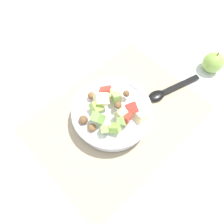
% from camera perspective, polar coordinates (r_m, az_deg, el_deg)
% --- Properties ---
extents(ground_plane, '(2.40, 2.40, 0.00)m').
position_cam_1_polar(ground_plane, '(0.68, 1.35, -1.66)').
color(ground_plane, silver).
extents(placemat, '(0.49, 0.37, 0.01)m').
position_cam_1_polar(placemat, '(0.67, 1.36, -1.55)').
color(placemat, tan).
rests_on(placemat, ground_plane).
extents(salad_bowl, '(0.23, 0.23, 0.10)m').
position_cam_1_polar(salad_bowl, '(0.64, 0.01, -0.22)').
color(salad_bowl, white).
rests_on(salad_bowl, placemat).
extents(serving_spoon, '(0.19, 0.08, 0.01)m').
position_cam_1_polar(serving_spoon, '(0.73, 13.52, 5.08)').
color(serving_spoon, black).
rests_on(serving_spoon, placemat).
extents(whole_apple, '(0.07, 0.07, 0.08)m').
position_cam_1_polar(whole_apple, '(0.82, 24.30, 11.43)').
color(whole_apple, '#8CB74C').
rests_on(whole_apple, ground_plane).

